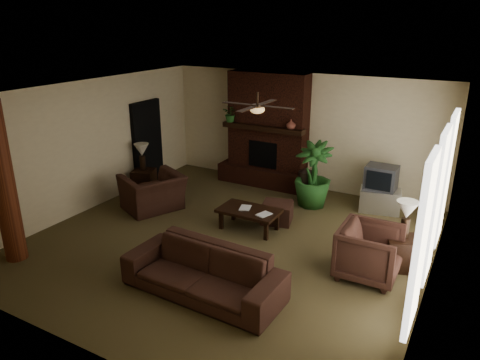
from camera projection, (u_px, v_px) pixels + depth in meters
The scene contains 23 objects.
room_shell at pixel (229, 171), 8.13m from camera, with size 7.00×7.00×7.00m.
fireplace at pixel (267, 139), 11.23m from camera, with size 2.40×0.70×2.80m.
windows at pixel (435, 206), 6.73m from camera, with size 0.08×3.65×2.35m.
log_column at pixel (4, 183), 7.51m from camera, with size 0.36×0.36×2.80m, color brown.
doorway at pixel (147, 143), 11.30m from camera, with size 0.10×1.00×2.10m, color black.
ceiling_fan at pixel (257, 108), 7.81m from camera, with size 1.35×1.35×0.37m.
sofa at pixel (203, 265), 6.80m from camera, with size 2.49×0.73×0.98m, color #3D231A.
armchair_left at pixel (153, 187), 9.84m from camera, with size 1.22×0.79×1.07m, color #3D231A.
armchair_right at pixel (370, 250), 7.25m from camera, with size 0.94×0.88×0.97m, color #3D231A.
coffee_table at pixel (249, 212), 8.94m from camera, with size 1.20×0.70×0.43m.
ottoman at pixel (277, 212), 9.35m from camera, with size 0.60×0.60×0.40m, color #3D231A.
tv_stand at pixel (380, 200), 9.84m from camera, with size 0.85×0.50×0.50m, color silver.
tv at pixel (381, 178), 9.72m from camera, with size 0.66×0.54×0.52m.
floor_vase at pixel (305, 182), 10.38m from camera, with size 0.34×0.34×0.77m.
floor_plant at pixel (312, 188), 10.09m from camera, with size 0.82×1.47×0.82m, color #285A24.
side_table_left at pixel (144, 181), 10.95m from camera, with size 0.50×0.50×0.55m, color black.
lamp_left at pixel (142, 152), 10.73m from camera, with size 0.43×0.43×0.65m.
side_table_right at pixel (401, 253), 7.58m from camera, with size 0.50×0.50×0.55m, color black.
lamp_right at pixel (407, 213), 7.36m from camera, with size 0.38×0.38×0.65m.
mantel_plant at pixel (231, 116), 11.18m from camera, with size 0.38×0.42×0.33m, color #285A24.
mantel_vase at pixel (291, 124), 10.48m from camera, with size 0.22×0.23×0.22m, color brown.
book_a at pixel (240, 201), 8.93m from camera, with size 0.22×0.03×0.29m, color #999999.
book_b at pixel (260, 207), 8.69m from camera, with size 0.21×0.02×0.29m, color #999999.
Camera 1 is at (3.92, -6.64, 3.98)m, focal length 33.79 mm.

